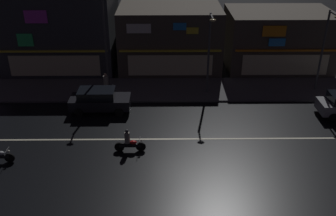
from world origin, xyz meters
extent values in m
plane|color=black|center=(0.00, 0.00, 0.00)|extent=(140.00, 140.00, 0.00)
cube|color=beige|center=(0.00, 0.00, 0.01)|extent=(30.76, 0.16, 0.01)
cube|color=#4C4C4F|center=(0.00, 7.37, 0.07)|extent=(32.38, 4.36, 0.14)
cube|color=#4C443A|center=(0.00, 13.80, 2.77)|extent=(8.90, 8.41, 5.53)
cube|color=yellow|center=(0.00, 9.48, 2.60)|extent=(8.46, 0.24, 0.12)
cube|color=#268CF2|center=(0.75, 9.54, 4.63)|extent=(1.07, 0.08, 0.58)
cube|color=yellow|center=(1.78, 9.54, 4.28)|extent=(0.98, 0.08, 0.53)
cube|color=white|center=(-2.55, 9.54, 4.48)|extent=(1.97, 0.08, 0.76)
cube|color=beige|center=(0.00, 9.54, 1.30)|extent=(7.12, 0.06, 1.80)
cube|color=#4C443A|center=(9.71, 12.61, 2.56)|extent=(9.09, 6.02, 5.12)
cube|color=orange|center=(9.71, 9.48, 2.60)|extent=(8.64, 0.24, 0.12)
cube|color=orange|center=(8.43, 9.54, 4.23)|extent=(1.91, 0.08, 0.89)
cube|color=#268CF2|center=(8.77, 9.54, 3.29)|extent=(1.37, 0.08, 0.66)
cube|color=beige|center=(9.71, 9.54, 1.30)|extent=(7.27, 0.06, 1.80)
cube|color=#383A3F|center=(-9.71, 13.45, 3.47)|extent=(9.48, 7.70, 6.95)
cube|color=yellow|center=(-9.71, 9.48, 2.60)|extent=(9.01, 0.24, 0.12)
cube|color=#D83FD8|center=(-10.67, 9.54, 5.44)|extent=(1.80, 0.08, 1.03)
cube|color=#33E572|center=(-11.82, 9.54, 3.55)|extent=(1.28, 0.08, 1.06)
cube|color=beige|center=(-9.71, 9.54, 1.30)|extent=(7.59, 0.06, 1.80)
cylinder|color=#47494C|center=(-5.08, 8.05, 4.05)|extent=(0.16, 0.16, 7.81)
cylinder|color=#47494C|center=(2.86, 6.77, 3.28)|extent=(0.16, 0.16, 6.28)
cube|color=#47494C|center=(2.86, 6.07, 6.32)|extent=(0.10, 1.40, 0.10)
ellipsoid|color=#F9E099|center=(2.86, 5.37, 6.24)|extent=(0.44, 0.32, 0.20)
cylinder|color=#47494C|center=(11.67, 7.29, 3.31)|extent=(0.16, 0.16, 6.34)
cube|color=#47494C|center=(11.67, 6.59, 6.38)|extent=(0.10, 1.40, 0.10)
cylinder|color=gray|center=(-5.01, 6.36, 0.92)|extent=(0.38, 0.38, 1.56)
sphere|color=tan|center=(-5.01, 6.36, 1.81)|extent=(0.22, 0.22, 0.22)
cylinder|color=black|center=(11.12, 3.94, 0.31)|extent=(0.62, 0.20, 0.62)
cylinder|color=black|center=(11.12, 2.16, 0.31)|extent=(0.62, 0.20, 0.62)
cube|color=black|center=(-5.13, 3.94, 0.69)|extent=(4.30, 1.78, 0.76)
cube|color=black|center=(-5.34, 3.94, 1.37)|extent=(2.58, 1.57, 0.60)
cube|color=#F9F2CC|center=(-3.02, 4.55, 0.79)|extent=(0.08, 0.20, 0.12)
cube|color=#F9F2CC|center=(-3.02, 3.34, 0.79)|extent=(0.08, 0.20, 0.12)
cylinder|color=black|center=(-3.71, 4.83, 0.31)|extent=(0.62, 0.20, 0.62)
cylinder|color=black|center=(-3.71, 3.05, 0.31)|extent=(0.62, 0.20, 0.62)
cylinder|color=black|center=(-6.55, 4.83, 0.31)|extent=(0.62, 0.20, 0.62)
cylinder|color=black|center=(-6.55, 3.05, 0.31)|extent=(0.62, 0.20, 0.62)
cylinder|color=black|center=(-9.49, -2.38, 0.30)|extent=(0.60, 0.08, 0.60)
ellipsoid|color=#B2B7BC|center=(-9.94, -2.38, 0.62)|extent=(0.44, 0.26, 0.24)
cylinder|color=slate|center=(-9.54, -2.38, 0.85)|extent=(0.03, 0.60, 0.03)
sphere|color=white|center=(-9.45, -2.38, 0.75)|extent=(0.14, 0.14, 0.14)
cylinder|color=black|center=(-1.95, -1.31, 0.30)|extent=(0.60, 0.08, 0.60)
cylinder|color=black|center=(-3.25, -1.31, 0.30)|extent=(0.60, 0.10, 0.60)
cube|color=black|center=(-2.60, -1.31, 0.40)|extent=(1.30, 0.14, 0.20)
ellipsoid|color=red|center=(-2.40, -1.31, 0.62)|extent=(0.44, 0.26, 0.24)
cube|color=black|center=(-2.80, -1.31, 0.55)|extent=(0.56, 0.22, 0.10)
cylinder|color=slate|center=(-2.00, -1.31, 0.85)|extent=(0.03, 0.60, 0.03)
sphere|color=white|center=(-1.91, -1.31, 0.75)|extent=(0.14, 0.14, 0.14)
cylinder|color=gray|center=(-2.75, -1.31, 0.95)|extent=(0.32, 0.32, 0.70)
sphere|color=#333338|center=(-2.75, -1.31, 1.41)|extent=(0.22, 0.22, 0.22)
cone|color=orange|center=(-5.01, 4.33, 0.28)|extent=(0.36, 0.36, 0.55)
camera|label=1|loc=(-0.51, -20.81, 13.20)|focal=41.13mm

